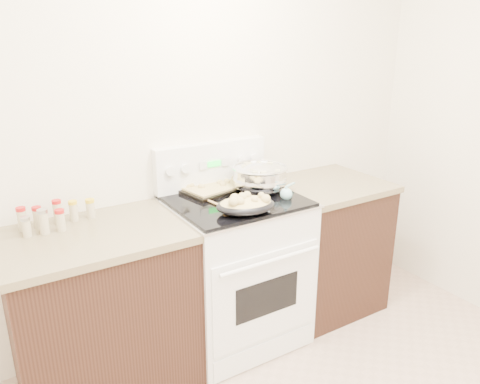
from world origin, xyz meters
TOP-DOWN VIEW (x-y plane):
  - room_shell at (0.00, 0.00)m, footprint 4.10×3.60m
  - counter_left at (-0.48, 1.43)m, footprint 0.93×0.67m
  - counter_right at (1.08, 1.43)m, footprint 0.73×0.67m
  - kitchen_range at (0.35, 1.42)m, footprint 0.78×0.73m
  - mixing_bowl at (0.56, 1.47)m, footprint 0.36×0.36m
  - roasting_pan at (0.28, 1.20)m, footprint 0.37×0.30m
  - baking_sheet at (0.33, 1.64)m, footprint 0.49×0.39m
  - wooden_spoon at (0.19, 1.29)m, footprint 0.07×0.28m
  - blue_ladle at (0.62, 1.27)m, footprint 0.21×0.19m
  - spice_jars at (-0.64, 1.60)m, footprint 0.39×0.15m

SIDE VIEW (x-z plane):
  - counter_left at x=-0.48m, z-range 0.00..0.92m
  - counter_right at x=1.08m, z-range 0.00..0.92m
  - kitchen_range at x=0.35m, z-range -0.12..1.10m
  - wooden_spoon at x=0.19m, z-range 0.93..0.98m
  - baking_sheet at x=0.33m, z-range 0.93..0.99m
  - blue_ladle at x=0.62m, z-range 0.93..1.02m
  - spice_jars at x=-0.64m, z-range 0.91..1.04m
  - roasting_pan at x=0.28m, z-range 0.93..1.05m
  - mixing_bowl at x=0.56m, z-range 0.92..1.12m
  - room_shell at x=0.00m, z-range 0.33..3.08m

